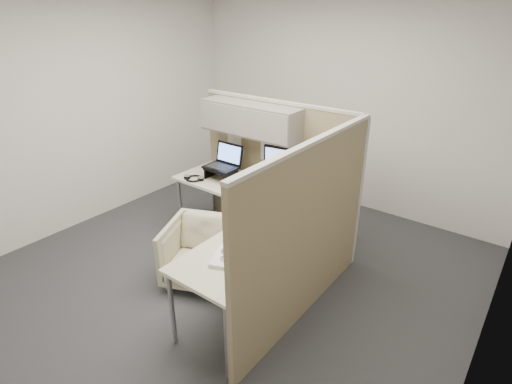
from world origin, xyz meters
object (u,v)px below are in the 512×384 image
Objects in this scene: office_chair at (201,250)px; desk at (250,212)px; keyboard at (273,200)px; monitor_left at (283,165)px.

desk is at bearing 31.15° from office_chair.
desk is 2.91× the size of office_chair.
desk is 0.27m from keyboard.
keyboard is at bearing -81.27° from monitor_left.
monitor_left reaches higher than desk.
keyboard is (0.11, -0.33, -0.26)m from monitor_left.
office_chair is at bearing -118.22° from keyboard.
office_chair is (-0.29, -0.42, -0.34)m from desk.
monitor_left is 0.44m from keyboard.
keyboard is at bearing 69.61° from desk.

